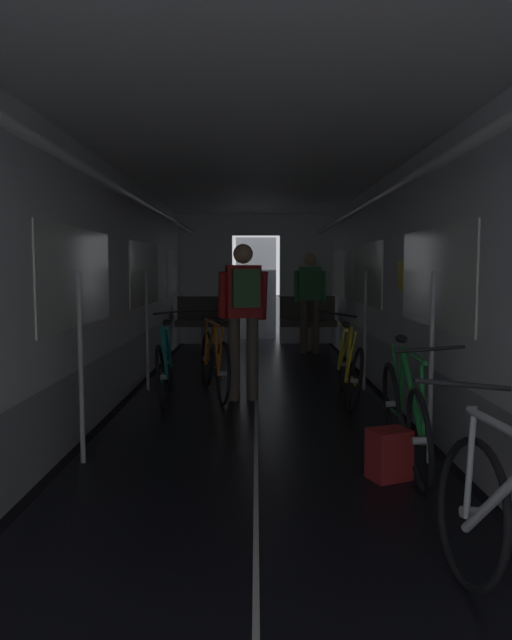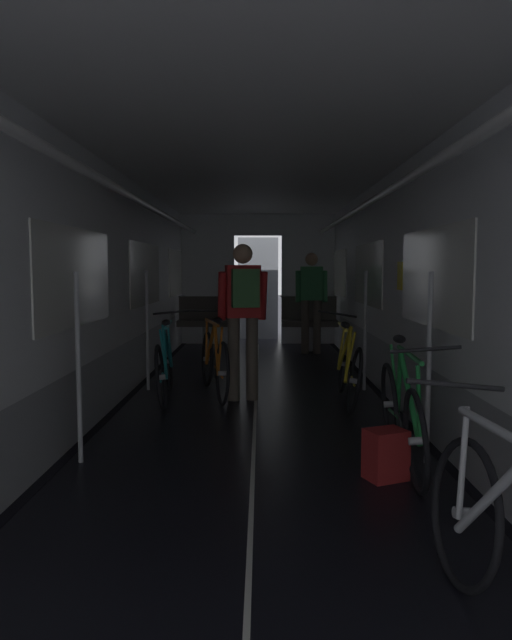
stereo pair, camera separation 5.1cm
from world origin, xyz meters
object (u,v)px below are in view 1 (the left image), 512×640
bicycle_orange_in_aisle (214,361)px  bench_seat_far_left (204,318)px  backpack_on_floor (389,454)px  bicycle_yellow (349,367)px  person_standing_near_bench (310,296)px  person_cyclist_aisle (244,307)px  bicycle_green (404,413)px  bench_seat_far_right (308,318)px  bicycle_teal (165,365)px

bicycle_orange_in_aisle → bench_seat_far_left: bearing=96.8°
bicycle_orange_in_aisle → backpack_on_floor: bearing=-62.7°
bicycle_yellow → person_standing_near_bench: (-0.09, 3.65, 0.60)m
bicycle_orange_in_aisle → backpack_on_floor: (1.37, -2.65, -0.21)m
person_cyclist_aisle → bicycle_green: bearing=-60.3°
bicycle_green → bench_seat_far_left: bearing=108.1°
bicycle_green → person_cyclist_aisle: bearing=119.7°
bicycle_green → bicycle_orange_in_aisle: bearing=123.0°
backpack_on_floor → person_standing_near_bench: bearing=90.0°
bench_seat_far_right → person_cyclist_aisle: size_ratio=0.58×
bench_seat_far_left → person_standing_near_bench: (1.80, -0.38, 0.41)m
bicycle_yellow → bicycle_green: bearing=-87.6°
bicycle_yellow → bicycle_teal: size_ratio=1.00×
person_standing_near_bench → backpack_on_floor: (-0.00, -5.93, -0.81)m
bench_seat_far_left → person_standing_near_bench: bearing=-11.8°
bicycle_green → bicycle_orange_in_aisle: size_ratio=1.02×
bench_seat_far_left → backpack_on_floor: bearing=-74.0°
bench_seat_far_right → person_standing_near_bench: person_standing_near_bench is taller
person_cyclist_aisle → bicycle_orange_in_aisle: person_cyclist_aisle is taller
bench_seat_far_right → backpack_on_floor: bearing=-90.0°
bicycle_teal → bicycle_green: (2.06, -2.16, 0.00)m
bicycle_teal → person_standing_near_bench: size_ratio=1.00×
bench_seat_far_right → person_standing_near_bench: bearing=-89.6°
bench_seat_far_right → bicycle_yellow: bearing=-88.7°
bench_seat_far_left → bicycle_green: bearing=-71.9°
bench_seat_far_right → person_cyclist_aisle: (-1.03, -3.92, 0.45)m
bicycle_yellow → person_cyclist_aisle: (-1.12, 0.11, 0.64)m
bicycle_green → bicycle_orange_in_aisle: (-1.54, 2.37, 0.00)m
bicycle_green → person_cyclist_aisle: 2.51m
bicycle_yellow → bicycle_green: 2.00m
bicycle_teal → bicycle_green: 2.99m
bicycle_teal → backpack_on_floor: (1.89, -2.44, -0.21)m
bicycle_teal → bicycle_orange_in_aisle: bicycle_teal is taller
bench_seat_far_right → backpack_on_floor: (0.00, -6.31, -0.40)m
bicycle_yellow → bicycle_orange_in_aisle: bearing=165.6°
bicycle_green → backpack_on_floor: (-0.17, -0.28, -0.21)m
bicycle_teal → bicycle_orange_in_aisle: 0.56m
bench_seat_far_left → person_cyclist_aisle: person_cyclist_aisle is taller
bicycle_green → bicycle_orange_in_aisle: 2.83m
bench_seat_far_left → bicycle_yellow: bicycle_yellow is taller
bicycle_teal → backpack_on_floor: 3.09m
bench_seat_far_right → bicycle_green: bench_seat_far_right is taller
bicycle_yellow → bicycle_green: bicycle_yellow is taller
bicycle_teal → backpack_on_floor: bearing=-52.2°
bench_seat_far_right → bicycle_orange_in_aisle: (-1.37, -3.66, -0.18)m
backpack_on_floor → bicycle_green: bearing=58.7°
bench_seat_far_left → bicycle_green: (1.97, -6.03, -0.18)m
bicycle_teal → bicycle_green: bicycle_teal is taller
bench_seat_far_left → bicycle_orange_in_aisle: size_ratio=0.59×
bench_seat_far_right → bicycle_green: size_ratio=0.58×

